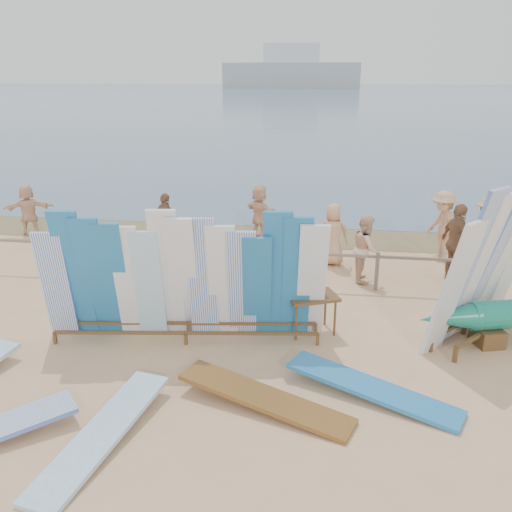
# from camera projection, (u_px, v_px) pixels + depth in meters

# --- Properties ---
(ground) EXTENTS (160.00, 160.00, 0.00)m
(ground) POSITION_uv_depth(u_px,v_px,m) (167.00, 339.00, 10.05)
(ground) COLOR #D9AB7D
(ground) RESTS_ON ground
(ocean) EXTENTS (320.00, 240.00, 0.02)m
(ocean) POSITION_uv_depth(u_px,v_px,m) (324.00, 94.00, 130.12)
(ocean) COLOR #486481
(ocean) RESTS_ON ground
(wet_sand_strip) EXTENTS (40.00, 2.60, 0.01)m
(wet_sand_strip) POSITION_uv_depth(u_px,v_px,m) (235.00, 232.00, 16.80)
(wet_sand_strip) COLOR olive
(wet_sand_strip) RESTS_ON ground
(distant_ship) EXTENTS (45.00, 8.00, 14.00)m
(distant_ship) POSITION_uv_depth(u_px,v_px,m) (291.00, 71.00, 178.79)
(distant_ship) COLOR #999EA3
(distant_ship) RESTS_ON ocean
(fence) EXTENTS (12.08, 0.08, 0.90)m
(fence) POSITION_uv_depth(u_px,v_px,m) (203.00, 256.00, 12.66)
(fence) COLOR #7D6E5E
(fence) RESTS_ON ground
(main_surfboard_rack) EXTENTS (5.14, 1.32, 2.56)m
(main_surfboard_rack) POSITION_uv_depth(u_px,v_px,m) (185.00, 282.00, 9.68)
(main_surfboard_rack) COLOR brown
(main_surfboard_rack) RESTS_ON ground
(side_surfboard_rack) EXTENTS (2.24, 2.34, 2.97)m
(side_surfboard_rack) POSITION_uv_depth(u_px,v_px,m) (484.00, 272.00, 9.64)
(side_surfboard_rack) COLOR brown
(side_surfboard_rack) RESTS_ON ground
(vendor_table) EXTENTS (1.10, 0.96, 1.22)m
(vendor_table) POSITION_uv_depth(u_px,v_px,m) (311.00, 313.00, 10.19)
(vendor_table) COLOR brown
(vendor_table) RESTS_ON ground
(flat_board_d) EXTENTS (2.69, 1.61, 0.28)m
(flat_board_d) POSITION_uv_depth(u_px,v_px,m) (372.00, 397.00, 8.26)
(flat_board_d) COLOR #2374B2
(flat_board_d) RESTS_ON ground
(flat_board_c) EXTENTS (2.73, 1.44, 0.31)m
(flat_board_c) POSITION_uv_depth(u_px,v_px,m) (265.00, 407.00, 8.00)
(flat_board_c) COLOR brown
(flat_board_c) RESTS_ON ground
(flat_board_b) EXTENTS (1.08, 2.76, 0.27)m
(flat_board_b) POSITION_uv_depth(u_px,v_px,m) (103.00, 441.00, 7.26)
(flat_board_b) COLOR #8FC2E5
(flat_board_b) RESTS_ON ground
(beach_chair_left) EXTENTS (0.71, 0.72, 0.81)m
(beach_chair_left) POSITION_uv_depth(u_px,v_px,m) (231.00, 261.00, 13.55)
(beach_chair_left) COLOR red
(beach_chair_left) RESTS_ON ground
(beach_chair_right) EXTENTS (0.74, 0.74, 0.82)m
(beach_chair_right) POSITION_uv_depth(u_px,v_px,m) (287.00, 259.00, 13.62)
(beach_chair_right) COLOR red
(beach_chair_right) RESTS_ON ground
(stroller) EXTENTS (0.54, 0.73, 0.95)m
(stroller) POSITION_uv_depth(u_px,v_px,m) (288.00, 256.00, 13.41)
(stroller) COLOR red
(stroller) RESTS_ON ground
(beachgoer_6) EXTENTS (0.80, 0.42, 1.60)m
(beachgoer_6) POSITION_uv_depth(u_px,v_px,m) (333.00, 234.00, 13.74)
(beachgoer_6) COLOR tan
(beachgoer_6) RESTS_ON ground
(beachgoer_8) EXTENTS (0.38, 0.78, 1.58)m
(beachgoer_8) POSITION_uv_depth(u_px,v_px,m) (366.00, 248.00, 12.67)
(beachgoer_8) COLOR beige
(beachgoer_8) RESTS_ON ground
(beachgoer_9) EXTENTS (0.87, 1.30, 1.86)m
(beachgoer_9) POSITION_uv_depth(u_px,v_px,m) (442.00, 226.00, 13.99)
(beachgoer_9) COLOR tan
(beachgoer_9) RESTS_ON ground
(beachgoer_4) EXTENTS (0.98, 0.90, 1.59)m
(beachgoer_4) POSITION_uv_depth(u_px,v_px,m) (166.00, 221.00, 14.98)
(beachgoer_4) COLOR #8C6042
(beachgoer_4) RESTS_ON ground
(beachgoer_5) EXTENTS (1.39, 1.39, 1.60)m
(beachgoer_5) POSITION_uv_depth(u_px,v_px,m) (260.00, 212.00, 15.96)
(beachgoer_5) COLOR beige
(beachgoer_5) RESTS_ON ground
(beachgoer_extra_0) EXTENTS (1.14, 1.08, 1.72)m
(beachgoer_extra_0) POSITION_uv_depth(u_px,v_px,m) (486.00, 230.00, 13.95)
(beachgoer_extra_0) COLOR tan
(beachgoer_extra_0) RESTS_ON ground
(beachgoer_11) EXTENTS (1.50, 1.01, 1.55)m
(beachgoer_11) POSITION_uv_depth(u_px,v_px,m) (28.00, 210.00, 16.34)
(beachgoer_11) COLOR beige
(beachgoer_11) RESTS_ON ground
(beachgoer_10) EXTENTS (0.85, 1.19, 1.87)m
(beachgoer_10) POSITION_uv_depth(u_px,v_px,m) (457.00, 243.00, 12.61)
(beachgoer_10) COLOR #8C6042
(beachgoer_10) RESTS_ON ground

